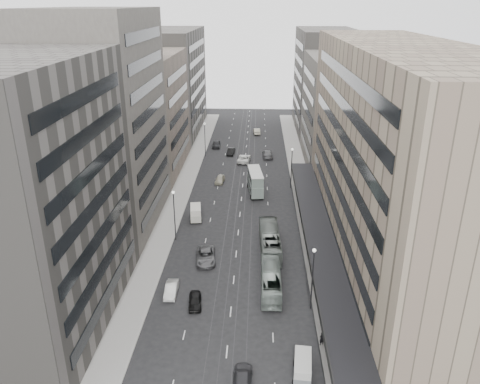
# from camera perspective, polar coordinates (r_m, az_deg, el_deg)

# --- Properties ---
(ground) EXTENTS (220.00, 220.00, 0.00)m
(ground) POSITION_cam_1_polar(r_m,az_deg,el_deg) (63.26, -0.82, -11.14)
(ground) COLOR black
(ground) RESTS_ON ground
(sidewalk_right) EXTENTS (4.00, 125.00, 0.15)m
(sidewalk_right) POSITION_cam_1_polar(r_m,az_deg,el_deg) (97.13, 7.45, 1.06)
(sidewalk_right) COLOR gray
(sidewalk_right) RESTS_ON ground
(sidewalk_left) EXTENTS (4.00, 125.00, 0.15)m
(sidewalk_left) POSITION_cam_1_polar(r_m,az_deg,el_deg) (97.87, -6.68, 1.26)
(sidewalk_left) COLOR gray
(sidewalk_left) RESTS_ON ground
(department_store) EXTENTS (19.20, 60.00, 30.00)m
(department_store) POSITION_cam_1_polar(r_m,az_deg,el_deg) (66.54, 18.32, 3.71)
(department_store) COLOR gray
(department_store) RESTS_ON ground
(building_right_mid) EXTENTS (15.00, 28.00, 24.00)m
(building_right_mid) POSITION_cam_1_polar(r_m,az_deg,el_deg) (108.82, 12.20, 9.60)
(building_right_mid) COLOR #4F4B44
(building_right_mid) RESTS_ON ground
(building_right_far) EXTENTS (15.00, 32.00, 28.00)m
(building_right_far) POSITION_cam_1_polar(r_m,az_deg,el_deg) (137.63, 10.26, 13.15)
(building_right_far) COLOR #605C56
(building_right_far) RESTS_ON ground
(building_left_a) EXTENTS (15.00, 28.00, 30.00)m
(building_left_a) POSITION_cam_1_polar(r_m,az_deg,el_deg) (54.74, -24.50, -1.07)
(building_left_a) COLOR #605C56
(building_left_a) RESTS_ON ground
(building_left_b) EXTENTS (15.00, 26.00, 34.00)m
(building_left_b) POSITION_cam_1_polar(r_m,az_deg,el_deg) (77.90, -16.27, 8.12)
(building_left_b) COLOR #4F4B44
(building_left_b) RESTS_ON ground
(building_left_c) EXTENTS (15.00, 28.00, 25.00)m
(building_left_c) POSITION_cam_1_polar(r_m,az_deg,el_deg) (104.19, -11.52, 9.39)
(building_left_c) COLOR #7A695F
(building_left_c) RESTS_ON ground
(building_left_d) EXTENTS (15.00, 38.00, 28.00)m
(building_left_d) POSITION_cam_1_polar(r_m,az_deg,el_deg) (135.65, -8.36, 13.14)
(building_left_d) COLOR #605C56
(building_left_d) RESTS_ON ground
(lamp_right_near) EXTENTS (0.44, 0.44, 8.32)m
(lamp_right_near) POSITION_cam_1_polar(r_m,az_deg,el_deg) (56.58, 8.87, -9.60)
(lamp_right_near) COLOR #262628
(lamp_right_near) RESTS_ON ground
(lamp_right_far) EXTENTS (0.44, 0.44, 8.32)m
(lamp_right_far) POSITION_cam_1_polar(r_m,az_deg,el_deg) (92.87, 6.32, 3.48)
(lamp_right_far) COLOR #262628
(lamp_right_far) RESTS_ON ground
(lamp_left_near) EXTENTS (0.44, 0.44, 8.32)m
(lamp_left_near) POSITION_cam_1_polar(r_m,az_deg,el_deg) (72.33, -8.03, -2.17)
(lamp_left_near) COLOR #262628
(lamp_left_near) RESTS_ON ground
(lamp_left_far) EXTENTS (0.44, 0.44, 8.32)m
(lamp_left_far) POSITION_cam_1_polar(r_m,az_deg,el_deg) (112.48, -4.31, 6.87)
(lamp_left_far) COLOR #262628
(lamp_left_far) RESTS_ON ground
(bus_near) EXTENTS (2.47, 10.53, 2.93)m
(bus_near) POSITION_cam_1_polar(r_m,az_deg,el_deg) (61.58, 3.79, -10.60)
(bus_near) COLOR gray
(bus_near) RESTS_ON ground
(bus_far) EXTENTS (3.27, 12.01, 3.32)m
(bus_far) POSITION_cam_1_polar(r_m,az_deg,el_deg) (70.29, 3.67, -5.96)
(bus_far) COLOR slate
(bus_far) RESTS_ON ground
(double_decker) EXTENTS (3.38, 8.54, 4.55)m
(double_decker) POSITION_cam_1_polar(r_m,az_deg,el_deg) (90.75, 1.88, 1.31)
(double_decker) COLOR slate
(double_decker) RESTS_ON ground
(vw_microbus) EXTENTS (2.16, 4.16, 2.17)m
(vw_microbus) POSITION_cam_1_polar(r_m,az_deg,el_deg) (49.84, 7.64, -20.36)
(vw_microbus) COLOR slate
(vw_microbus) RESTS_ON ground
(panel_van) EXTENTS (2.37, 4.14, 2.48)m
(panel_van) POSITION_cam_1_polar(r_m,az_deg,el_deg) (80.25, -5.42, -2.52)
(panel_van) COLOR #B8B6A6
(panel_van) RESTS_ON ground
(sedan_0) EXTENTS (2.01, 4.08, 1.34)m
(sedan_0) POSITION_cam_1_polar(r_m,az_deg,el_deg) (59.22, -5.51, -13.07)
(sedan_0) COLOR black
(sedan_0) RESTS_ON ground
(sedan_1) EXTENTS (1.60, 4.25, 1.38)m
(sedan_1) POSITION_cam_1_polar(r_m,az_deg,el_deg) (61.60, -8.38, -11.66)
(sedan_1) COLOR silver
(sedan_1) RESTS_ON ground
(sedan_2) EXTENTS (3.31, 6.02, 1.60)m
(sedan_2) POSITION_cam_1_polar(r_m,az_deg,el_deg) (68.10, -4.20, -7.80)
(sedan_2) COLOR #58585B
(sedan_2) RESTS_ON ground
(sedan_3) EXTENTS (2.06, 4.80, 1.38)m
(sedan_3) POSITION_cam_1_polar(r_m,az_deg,el_deg) (49.06, 0.30, -21.78)
(sedan_3) COLOR #29292B
(sedan_3) RESTS_ON ground
(sedan_4) EXTENTS (2.06, 4.40, 1.46)m
(sedan_4) POSITION_cam_1_polar(r_m,az_deg,el_deg) (96.76, -2.47, 1.56)
(sedan_4) COLOR #A29D86
(sedan_4) RESTS_ON ground
(sedan_5) EXTENTS (1.98, 4.67, 1.50)m
(sedan_5) POSITION_cam_1_polar(r_m,az_deg,el_deg) (115.03, -1.11, 4.97)
(sedan_5) COLOR black
(sedan_5) RESTS_ON ground
(sedan_6) EXTENTS (3.28, 6.21, 1.66)m
(sedan_6) POSITION_cam_1_polar(r_m,az_deg,el_deg) (109.42, 0.49, 4.11)
(sedan_6) COLOR white
(sedan_6) RESTS_ON ground
(sedan_7) EXTENTS (2.62, 5.92, 1.69)m
(sedan_7) POSITION_cam_1_polar(r_m,az_deg,el_deg) (113.03, 3.35, 4.67)
(sedan_7) COLOR #565658
(sedan_7) RESTS_ON ground
(sedan_8) EXTENTS (2.13, 5.07, 1.71)m
(sedan_8) POSITION_cam_1_polar(r_m,az_deg,el_deg) (120.95, -2.91, 5.86)
(sedan_8) COLOR #232325
(sedan_8) RESTS_ON ground
(sedan_9) EXTENTS (2.14, 5.00, 1.60)m
(sedan_9) POSITION_cam_1_polar(r_m,az_deg,el_deg) (133.61, 2.05, 7.43)
(sedan_9) COLOR #B9B299
(sedan_9) RESTS_ON ground
(pedestrian) EXTENTS (0.72, 0.65, 1.64)m
(pedestrian) POSITION_cam_1_polar(r_m,az_deg,el_deg) (53.72, 9.92, -17.18)
(pedestrian) COLOR black
(pedestrian) RESTS_ON sidewalk_right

